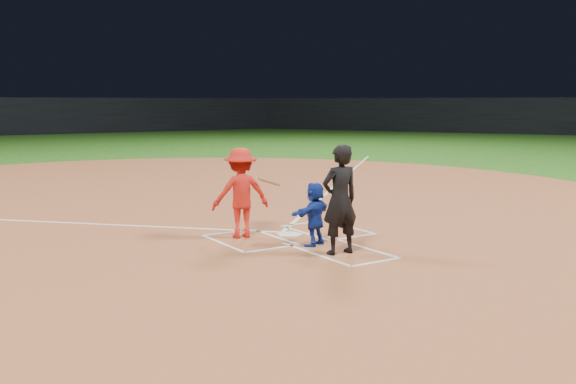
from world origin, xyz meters
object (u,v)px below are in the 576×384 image
catcher (315,214)px  umpire (340,200)px  home_plate (290,234)px  batter_at_plate (241,193)px

catcher → umpire: bearing=65.7°
home_plate → catcher: bearing=83.2°
catcher → umpire: umpire is taller
catcher → umpire: size_ratio=0.62×
home_plate → batter_at_plate: batter_at_plate is taller
home_plate → umpire: (-0.15, -1.94, 1.01)m
catcher → batter_at_plate: 1.71m
home_plate → batter_at_plate: (-0.98, 0.35, 0.92)m
catcher → umpire: 0.92m
home_plate → umpire: size_ratio=0.30×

